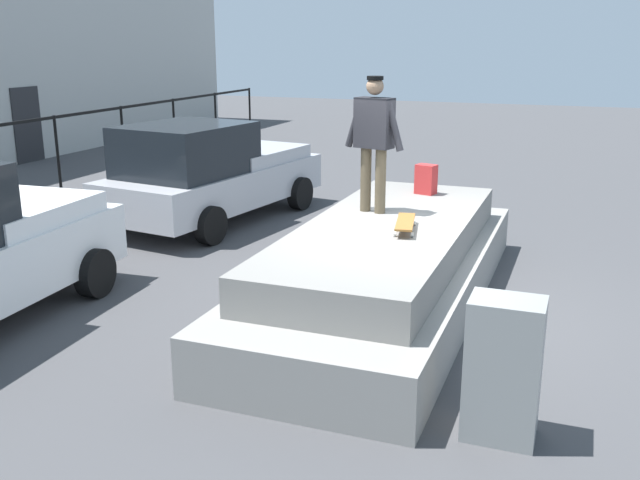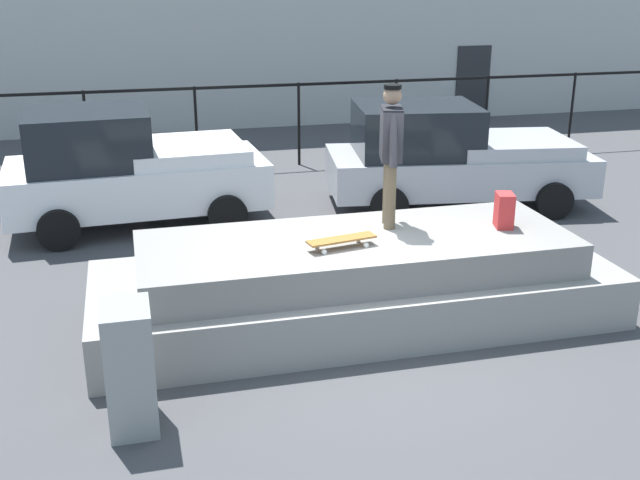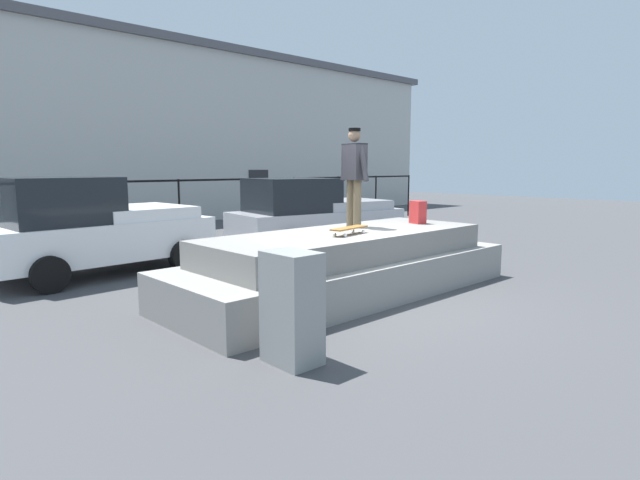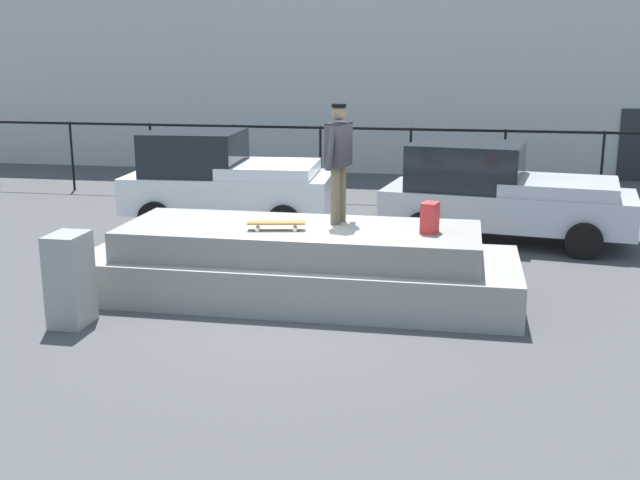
{
  "view_description": "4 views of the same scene",
  "coord_description": "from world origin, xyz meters",
  "px_view_note": "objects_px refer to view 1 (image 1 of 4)",
  "views": [
    {
      "loc": [
        -8.19,
        -1.79,
        3.23
      ],
      "look_at": [
        -0.31,
        1.19,
        0.85
      ],
      "focal_mm": 40.07,
      "sensor_mm": 36.0,
      "label": 1
    },
    {
      "loc": [
        -2.5,
        -7.81,
        4.1
      ],
      "look_at": [
        -0.07,
        1.77,
        0.57
      ],
      "focal_mm": 43.29,
      "sensor_mm": 36.0,
      "label": 2
    },
    {
      "loc": [
        -6.09,
        -5.4,
        2.11
      ],
      "look_at": [
        0.2,
        1.28,
        0.8
      ],
      "focal_mm": 28.7,
      "sensor_mm": 36.0,
      "label": 3
    },
    {
      "loc": [
        2.34,
        -10.19,
        3.49
      ],
      "look_at": [
        0.18,
        1.35,
        0.63
      ],
      "focal_mm": 43.28,
      "sensor_mm": 36.0,
      "label": 4
    }
  ],
  "objects_px": {
    "skateboarder": "(374,134)",
    "utility_box": "(503,369)",
    "backpack": "(426,179)",
    "car_silver_pickup_mid": "(210,172)",
    "skateboard": "(405,222)"
  },
  "relations": [
    {
      "from": "utility_box",
      "to": "backpack",
      "type": "bearing_deg",
      "value": 20.5
    },
    {
      "from": "skateboard",
      "to": "car_silver_pickup_mid",
      "type": "bearing_deg",
      "value": 53.76
    },
    {
      "from": "car_silver_pickup_mid",
      "to": "utility_box",
      "type": "xyz_separation_m",
      "value": [
        -5.68,
        -5.89,
        -0.29
      ]
    },
    {
      "from": "car_silver_pickup_mid",
      "to": "skateboarder",
      "type": "bearing_deg",
      "value": -122.99
    },
    {
      "from": "skateboarder",
      "to": "utility_box",
      "type": "relative_size",
      "value": 1.42
    },
    {
      "from": "skateboard",
      "to": "utility_box",
      "type": "height_order",
      "value": "utility_box"
    },
    {
      "from": "backpack",
      "to": "car_silver_pickup_mid",
      "type": "relative_size",
      "value": 0.09
    },
    {
      "from": "backpack",
      "to": "utility_box",
      "type": "height_order",
      "value": "backpack"
    },
    {
      "from": "skateboarder",
      "to": "skateboard",
      "type": "bearing_deg",
      "value": -141.01
    },
    {
      "from": "skateboard",
      "to": "car_silver_pickup_mid",
      "type": "distance_m",
      "value": 5.51
    },
    {
      "from": "backpack",
      "to": "car_silver_pickup_mid",
      "type": "height_order",
      "value": "car_silver_pickup_mid"
    },
    {
      "from": "car_silver_pickup_mid",
      "to": "utility_box",
      "type": "distance_m",
      "value": 8.19
    },
    {
      "from": "skateboarder",
      "to": "utility_box",
      "type": "distance_m",
      "value": 4.09
    },
    {
      "from": "skateboarder",
      "to": "car_silver_pickup_mid",
      "type": "xyz_separation_m",
      "value": [
        2.47,
        3.8,
        -1.15
      ]
    },
    {
      "from": "backpack",
      "to": "utility_box",
      "type": "distance_m",
      "value": 4.91
    }
  ]
}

